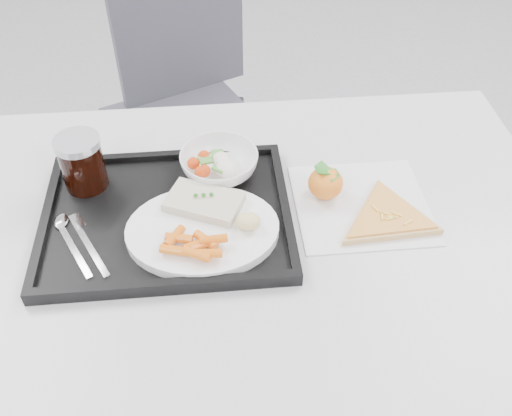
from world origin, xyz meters
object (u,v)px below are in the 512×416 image
(tray, at_px, (167,217))
(cola_glass, at_px, (82,162))
(salad_bowl, at_px, (219,164))
(tangerine, at_px, (326,183))
(chair, at_px, (184,90))
(dinner_plate, at_px, (203,230))
(table, at_px, (246,250))
(pizza_slice, at_px, (388,217))

(tray, height_order, cola_glass, cola_glass)
(salad_bowl, distance_m, tangerine, 0.21)
(chair, height_order, dinner_plate, chair)
(dinner_plate, relative_size, salad_bowl, 1.78)
(table, xyz_separation_m, dinner_plate, (-0.08, -0.03, 0.09))
(tangerine, xyz_separation_m, pizza_slice, (0.10, -0.08, -0.02))
(tangerine, bearing_deg, cola_glass, 172.15)
(dinner_plate, distance_m, tangerine, 0.25)
(chair, relative_size, cola_glass, 8.61)
(salad_bowl, xyz_separation_m, tangerine, (0.20, -0.07, -0.00))
(dinner_plate, xyz_separation_m, tangerine, (0.23, 0.09, 0.01))
(cola_glass, relative_size, tangerine, 1.30)
(tray, xyz_separation_m, salad_bowl, (0.10, 0.11, 0.03))
(dinner_plate, bearing_deg, tangerine, 21.20)
(salad_bowl, xyz_separation_m, cola_glass, (-0.26, -0.01, 0.03))
(cola_glass, height_order, pizza_slice, cola_glass)
(chair, distance_m, salad_bowl, 0.73)
(table, bearing_deg, pizza_slice, -3.21)
(tray, xyz_separation_m, tangerine, (0.30, 0.04, 0.03))
(tray, bearing_deg, salad_bowl, 46.66)
(table, height_order, chair, chair)
(salad_bowl, bearing_deg, cola_glass, -177.88)
(tray, xyz_separation_m, cola_glass, (-0.15, 0.10, 0.06))
(chair, distance_m, tangerine, 0.84)
(dinner_plate, bearing_deg, pizza_slice, 2.45)
(table, height_order, salad_bowl, salad_bowl)
(chair, distance_m, pizza_slice, 0.94)
(tangerine, bearing_deg, chair, 110.90)
(dinner_plate, bearing_deg, cola_glass, 144.92)
(chair, height_order, tangerine, chair)
(tangerine, distance_m, pizza_slice, 0.13)
(tray, distance_m, salad_bowl, 0.15)
(table, distance_m, pizza_slice, 0.27)
(cola_glass, bearing_deg, tray, -32.63)
(cola_glass, bearing_deg, table, -22.78)
(dinner_plate, distance_m, cola_glass, 0.27)
(table, xyz_separation_m, tray, (-0.14, 0.03, 0.08))
(chair, distance_m, dinner_plate, 0.87)
(table, xyz_separation_m, pizza_slice, (0.26, -0.01, 0.08))
(dinner_plate, height_order, tangerine, tangerine)
(table, bearing_deg, tangerine, 21.53)
(pizza_slice, bearing_deg, dinner_plate, -177.55)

